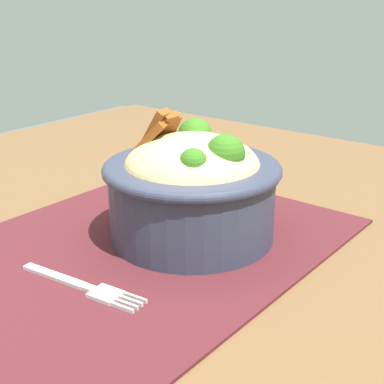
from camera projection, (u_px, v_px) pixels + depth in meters
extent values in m
cube|color=brown|center=(120.00, 260.00, 0.58)|extent=(1.08, 0.98, 0.04)
cylinder|color=brown|center=(141.00, 269.00, 1.31)|extent=(0.04, 0.04, 0.68)
cube|color=#47191E|center=(137.00, 248.00, 0.57)|extent=(0.44, 0.33, 0.00)
cylinder|color=#2D3347|center=(192.00, 200.00, 0.57)|extent=(0.17, 0.17, 0.08)
torus|color=#2D3347|center=(192.00, 169.00, 0.56)|extent=(0.18, 0.18, 0.01)
ellipsoid|color=tan|center=(192.00, 168.00, 0.56)|extent=(0.19, 0.19, 0.07)
sphere|color=#306519|center=(195.00, 135.00, 0.60)|extent=(0.04, 0.04, 0.04)
sphere|color=#306519|center=(225.00, 154.00, 0.53)|extent=(0.04, 0.04, 0.04)
sphere|color=#306519|center=(193.00, 163.00, 0.51)|extent=(0.03, 0.03, 0.03)
cylinder|color=orange|center=(188.00, 140.00, 0.60)|extent=(0.01, 0.04, 0.01)
cylinder|color=orange|center=(233.00, 158.00, 0.54)|extent=(0.04, 0.02, 0.01)
cube|color=brown|center=(166.00, 132.00, 0.58)|extent=(0.03, 0.04, 0.04)
cube|color=brown|center=(159.00, 132.00, 0.58)|extent=(0.02, 0.04, 0.05)
cube|color=brown|center=(153.00, 133.00, 0.57)|extent=(0.03, 0.04, 0.05)
cube|color=brown|center=(149.00, 138.00, 0.56)|extent=(0.03, 0.04, 0.04)
cube|color=#BEBEBE|center=(54.00, 276.00, 0.50)|extent=(0.02, 0.07, 0.00)
cube|color=#BEBEBE|center=(89.00, 288.00, 0.48)|extent=(0.01, 0.01, 0.00)
cube|color=#BEBEBE|center=(106.00, 294.00, 0.47)|extent=(0.02, 0.03, 0.00)
cube|color=#BEBEBE|center=(122.00, 308.00, 0.45)|extent=(0.00, 0.02, 0.00)
cube|color=#BEBEBE|center=(126.00, 304.00, 0.46)|extent=(0.00, 0.02, 0.00)
cube|color=#BEBEBE|center=(131.00, 301.00, 0.46)|extent=(0.00, 0.02, 0.00)
cube|color=#BEBEBE|center=(135.00, 298.00, 0.47)|extent=(0.00, 0.02, 0.00)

